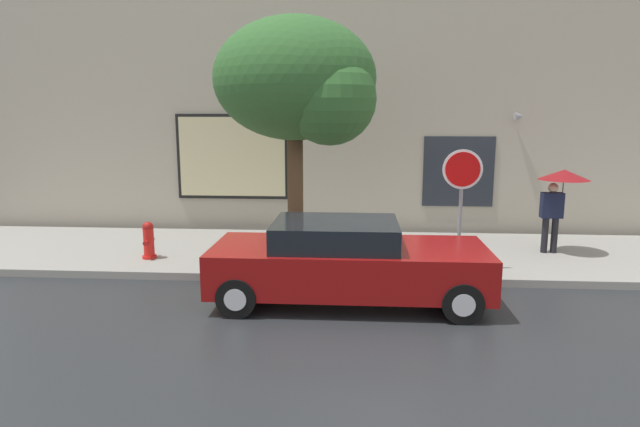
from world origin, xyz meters
The scene contains 8 objects.
ground_plane centered at (0.00, 0.00, 0.00)m, with size 60.00×60.00×0.00m, color #282B2D.
sidewalk centered at (0.00, 3.00, 0.07)m, with size 20.00×4.00×0.15m, color gray.
building_facade centered at (-0.02, 5.50, 3.48)m, with size 20.00×0.67×7.00m.
parked_car centered at (-0.01, 0.05, 0.70)m, with size 4.59×1.94×1.39m.
fire_hydrant centered at (-4.22, 2.02, 0.54)m, with size 0.30×0.44×0.79m.
pedestrian_with_umbrella centered at (4.53, 3.10, 1.64)m, with size 1.07×1.07×1.84m.
street_tree centered at (-0.94, 1.84, 3.73)m, with size 3.17×2.70×4.87m.
stop_sign centered at (2.15, 1.63, 1.81)m, with size 0.76×0.10×2.35m.
Camera 1 is at (0.16, -8.79, 3.15)m, focal length 30.36 mm.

